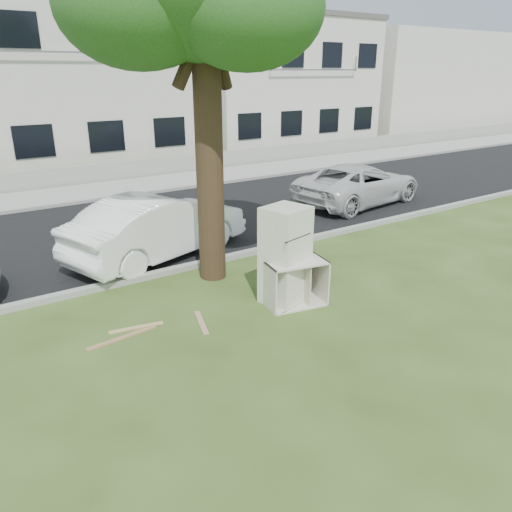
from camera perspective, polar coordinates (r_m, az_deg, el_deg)
ground at (r=9.39m, az=2.68°, el=-5.31°), size 120.00×120.00×0.00m
road at (r=14.32m, az=-11.82°, el=3.49°), size 120.00×7.00×0.01m
kerb_near at (r=11.28m, az=-4.77°, el=-0.81°), size 120.00×0.18×0.12m
kerb_far at (r=17.56m, az=-16.37°, el=6.20°), size 120.00×0.18×0.12m
sidewalk at (r=18.91m, az=-17.79°, el=7.04°), size 120.00×2.80×0.01m
low_wall at (r=20.35m, az=-19.25°, el=8.78°), size 120.00×0.15×0.70m
townhouse_center at (r=24.78m, az=-23.46°, el=18.07°), size 11.22×8.16×7.44m
townhouse_right at (r=29.68m, az=1.13°, el=19.19°), size 10.20×8.16×6.84m
filler_right at (r=39.75m, az=18.31°, el=18.23°), size 16.00×9.00×6.40m
fridge at (r=9.10m, az=3.34°, el=0.05°), size 0.90×0.86×1.82m
cabinet at (r=9.18m, az=4.45°, el=-3.04°), size 1.20×0.87×0.85m
plank_a at (r=8.47m, az=-15.04°, el=-9.01°), size 1.20×0.23×0.02m
plank_b at (r=8.72m, az=-13.51°, el=-7.96°), size 0.91×0.26×0.02m
plank_c at (r=8.69m, az=-6.27°, el=-7.56°), size 0.35×0.85×0.02m
car_center at (r=11.65m, az=-11.07°, el=3.37°), size 4.70×2.84×1.46m
car_right at (r=16.56m, az=11.65°, el=8.07°), size 4.88×2.72×1.29m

